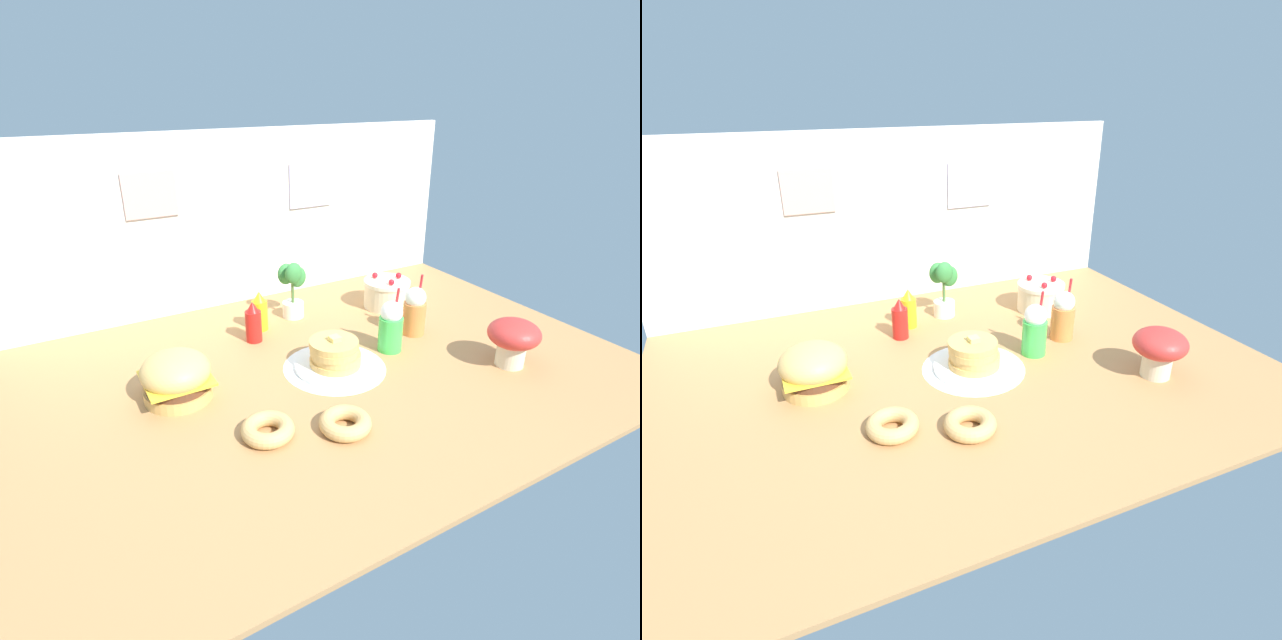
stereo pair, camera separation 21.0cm
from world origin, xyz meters
TOP-DOWN VIEW (x-y plane):
  - ground_plane at (0.00, 0.00)m, footprint 2.46×1.73m
  - back_wall at (0.00, 0.86)m, footprint 2.46×0.04m
  - doily_mat at (0.03, -0.02)m, footprint 0.42×0.42m
  - burger at (-0.58, 0.09)m, footprint 0.25×0.25m
  - pancake_stack at (0.03, -0.02)m, footprint 0.33×0.33m
  - layer_cake at (0.60, 0.40)m, footprint 0.24×0.24m
  - ketchup_bottle at (-0.16, 0.38)m, footprint 0.07×0.07m
  - mustard_bottle at (-0.08, 0.47)m, footprint 0.07×0.07m
  - cream_soda_cup at (0.32, 0.00)m, footprint 0.11×0.11m
  - orange_float_cup at (0.52, 0.08)m, footprint 0.11×0.11m
  - donut_pink_glaze at (-0.39, -0.29)m, footprint 0.18×0.18m
  - donut_chocolate at (-0.15, -0.38)m, footprint 0.18×0.18m
  - potted_plant at (0.12, 0.52)m, footprint 0.14×0.12m
  - mushroom_stool at (0.67, -0.35)m, footprint 0.21×0.21m

SIDE VIEW (x-z plane):
  - ground_plane at x=0.00m, z-range -0.02..0.00m
  - doily_mat at x=0.03m, z-range 0.00..0.00m
  - donut_pink_glaze at x=-0.39m, z-range 0.00..0.06m
  - donut_chocolate at x=-0.15m, z-range 0.00..0.06m
  - pancake_stack at x=0.03m, z-range -0.01..0.13m
  - layer_cake at x=0.60m, z-range -0.01..0.16m
  - burger at x=-0.58m, z-range 0.00..0.18m
  - ketchup_bottle at x=-0.16m, z-range -0.01..0.19m
  - mustard_bottle at x=-0.08m, z-range -0.01..0.19m
  - cream_soda_cup at x=0.32m, z-range -0.03..0.26m
  - orange_float_cup at x=0.52m, z-range -0.03..0.26m
  - mushroom_stool at x=0.67m, z-range 0.02..0.23m
  - potted_plant at x=0.12m, z-range 0.01..0.30m
  - back_wall at x=0.00m, z-range 0.00..0.87m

